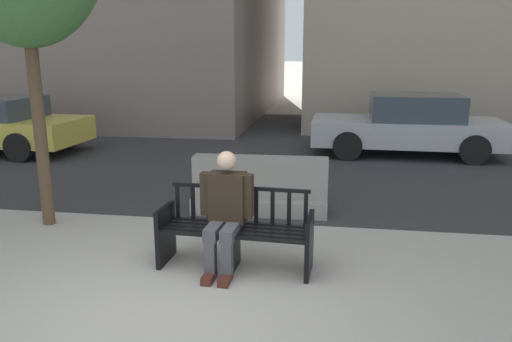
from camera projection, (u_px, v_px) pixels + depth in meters
The scene contains 6 objects.
ground_plane at pixel (165, 320), 4.51m from camera, with size 200.00×200.00×0.00m, color #ADA89E.
street_asphalt at pixel (276, 144), 12.86m from camera, with size 120.00×12.00×0.01m, color #333335.
street_bench at pixel (236, 233), 5.53m from camera, with size 1.71×0.61×0.88m.
seated_person at pixel (225, 209), 5.43m from camera, with size 0.59×0.74×1.31m.
jersey_barrier_centre at pixel (260, 189), 7.45m from camera, with size 2.02×0.74×0.84m.
car_sedan_mid at pixel (408, 125), 11.41m from camera, with size 4.28×1.90×1.39m.
Camera 1 is at (1.43, -3.88, 2.38)m, focal length 35.00 mm.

